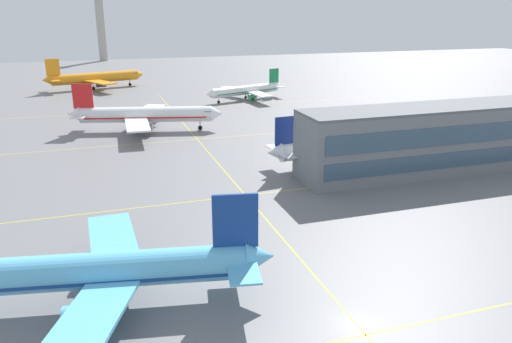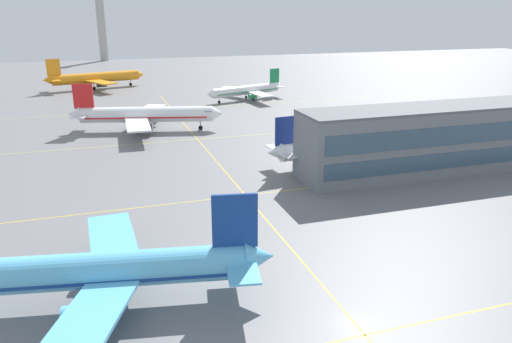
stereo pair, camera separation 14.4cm
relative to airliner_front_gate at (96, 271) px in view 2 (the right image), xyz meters
The scene contains 9 objects.
ground_plane 28.39m from the airliner_front_gate, 25.25° to the right, with size 600.00×600.00×0.00m, color slate.
airliner_front_gate is the anchor object (origin of this frame).
airliner_second_row 64.58m from the airliner_front_gate, 38.21° to the left, with size 36.29×31.12×11.28m.
airliner_third_row 84.10m from the airliner_front_gate, 80.37° to the left, with size 40.67×34.61×12.78m.
airliner_far_left_stand 131.79m from the airliner_front_gate, 65.86° to the left, with size 32.19×27.51×10.25m.
airliner_far_right_stand 164.62m from the airliner_front_gate, 89.05° to the left, with size 40.54×34.53×12.77m.
taxiway_markings 55.11m from the airliner_front_gate, 62.48° to the left, with size 145.57×183.92×0.01m.
terminal_building 77.13m from the airliner_front_gate, 22.79° to the left, with size 67.27×11.52×13.26m.
control_tower 283.92m from the airliner_front_gate, 87.93° to the left, with size 8.82×8.82×44.04m.
Camera 2 is at (-23.78, -39.47, 31.50)m, focal length 35.16 mm.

